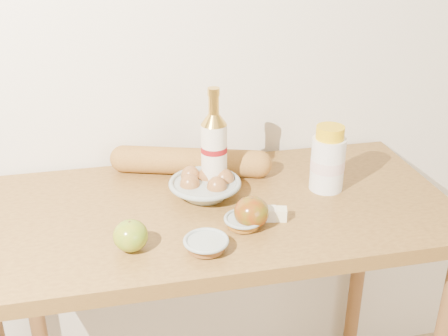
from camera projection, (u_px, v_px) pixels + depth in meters
The scene contains 11 objects.
back_wall at pixel (197, 24), 1.58m from camera, with size 3.50×0.02×2.60m, color beige.
table at pixel (222, 244), 1.51m from camera, with size 1.20×0.60×0.90m.
bourbon_bottle at pixel (214, 150), 1.49m from camera, with size 0.09×0.09×0.29m.
cream_bottle at pixel (328, 160), 1.51m from camera, with size 0.10×0.10×0.18m.
egg_bowl at pixel (205, 186), 1.50m from camera, with size 0.26×0.26×0.07m.
baguette at pixel (190, 161), 1.61m from camera, with size 0.47×0.22×0.08m.
apple_yellowgreen at pixel (131, 236), 1.26m from camera, with size 0.08×0.08×0.07m.
apple_redgreen_right at pixel (252, 212), 1.35m from camera, with size 0.10×0.10×0.08m.
sugar_bowl at pixel (206, 244), 1.27m from camera, with size 0.14×0.14×0.03m.
syrup_bowl at pixel (243, 222), 1.36m from camera, with size 0.12×0.12×0.03m.
butter_stick at pixel (264, 214), 1.39m from camera, with size 0.12×0.06×0.03m.
Camera 1 is at (-0.27, -0.07, 1.62)m, focal length 45.00 mm.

